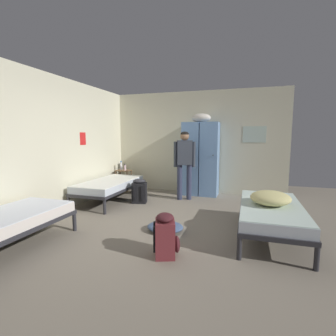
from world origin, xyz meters
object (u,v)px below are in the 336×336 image
object	(u,v)px
bed_right	(271,211)
person_traveler	(185,159)
lotion_bottle	(125,168)
backpack_black	(139,191)
backpack_maroon	(166,236)
locker_bank	(201,157)
clothes_pile_denim	(165,227)
bed_left_rear	(110,185)
bed_left_front	(0,224)
water_bottle	(121,166)
bedding_heap	(270,198)
shelf_unit	(124,178)

from	to	relation	value
bed_right	person_traveler	bearing A→B (deg)	135.45
lotion_bottle	backpack_black	xyz separation A→B (m)	(0.89, -1.03, -0.39)
bed_right	backpack_maroon	distance (m)	1.71
locker_bank	clothes_pile_denim	bearing A→B (deg)	-91.40
bed_left_rear	lotion_bottle	distance (m)	1.16
bed_left_front	bed_left_rear	xyz separation A→B (m)	(0.00, 2.73, 0.00)
bed_left_front	backpack_maroon	xyz separation A→B (m)	(2.08, 0.56, -0.12)
water_bottle	bedding_heap	bearing A→B (deg)	-31.46
bedding_heap	backpack_black	distance (m)	2.93
water_bottle	backpack_maroon	bearing A→B (deg)	-54.19
lotion_bottle	backpack_maroon	world-z (taller)	lotion_bottle
bed_left_front	lotion_bottle	bearing A→B (deg)	92.68
bed_right	locker_bank	bearing A→B (deg)	122.44
locker_bank	water_bottle	world-z (taller)	locker_bank
shelf_unit	locker_bank	bearing A→B (deg)	4.13
backpack_maroon	backpack_black	xyz separation A→B (m)	(-1.37, 2.25, 0.00)
clothes_pile_denim	bed_left_rear	bearing A→B (deg)	142.71
person_traveler	lotion_bottle	distance (m)	1.87
bedding_heap	backpack_maroon	bearing A→B (deg)	-140.22
bed_left_rear	bed_left_front	bearing A→B (deg)	-90.00
bed_left_front	backpack_maroon	bearing A→B (deg)	15.02
bed_right	clothes_pile_denim	xyz separation A→B (m)	(-1.58, -0.30, -0.32)
water_bottle	backpack_black	world-z (taller)	water_bottle
water_bottle	lotion_bottle	xyz separation A→B (m)	(0.15, -0.06, -0.03)
shelf_unit	backpack_black	xyz separation A→B (m)	(0.96, -1.07, -0.09)
bedding_heap	person_traveler	xyz separation A→B (m)	(-1.76, 1.77, 0.38)
backpack_maroon	shelf_unit	bearing A→B (deg)	125.05
water_bottle	locker_bank	bearing A→B (deg)	3.47
bed_left_front	bed_left_rear	bearing A→B (deg)	90.00
bedding_heap	clothes_pile_denim	bearing A→B (deg)	-169.73
bed_left_rear	backpack_black	bearing A→B (deg)	6.08
clothes_pile_denim	bedding_heap	bearing A→B (deg)	10.27
locker_bank	backpack_maroon	distance (m)	3.55
bed_left_rear	backpack_maroon	bearing A→B (deg)	-46.23
bed_left_rear	backpack_maroon	size ratio (longest dim) A/B	3.45
backpack_black	clothes_pile_denim	size ratio (longest dim) A/B	0.95
shelf_unit	bed_left_front	distance (m)	3.89
shelf_unit	person_traveler	xyz separation A→B (m)	(1.86, -0.48, 0.63)
locker_bank	bedding_heap	distance (m)	2.85
person_traveler	backpack_black	distance (m)	1.29
bed_right	backpack_black	size ratio (longest dim) A/B	3.45
shelf_unit	water_bottle	bearing A→B (deg)	165.96
bed_left_front	clothes_pile_denim	xyz separation A→B (m)	(1.81, 1.35, -0.32)
bed_left_front	bed_left_rear	size ratio (longest dim) A/B	1.00
bed_left_rear	clothes_pile_denim	xyz separation A→B (m)	(1.81, -1.38, -0.32)
bedding_heap	water_bottle	size ratio (longest dim) A/B	2.46
lotion_bottle	backpack_black	world-z (taller)	lotion_bottle
bedding_heap	water_bottle	world-z (taller)	water_bottle
water_bottle	backpack_maroon	world-z (taller)	water_bottle
person_traveler	backpack_maroon	world-z (taller)	person_traveler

